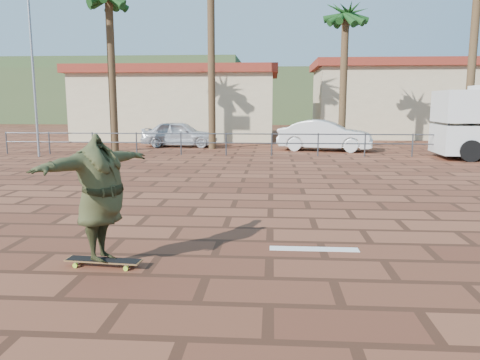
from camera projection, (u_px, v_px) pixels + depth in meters
The scene contains 14 objects.
ground at pixel (270, 228), 8.62m from camera, with size 120.00×120.00×0.00m, color brown.
paint_stripe at pixel (314, 249), 7.39m from camera, with size 1.40×0.22×0.01m, color white.
guardrail at pixel (272, 140), 20.32m from camera, with size 24.06×0.06×1.00m.
flagpole at pixel (34, 45), 19.36m from camera, with size 1.30×0.10×8.00m.
palm_far_left at pixel (109, 2), 21.31m from camera, with size 2.40×2.40×8.25m.
palm_center at pixel (346, 18), 22.60m from camera, with size 2.40×2.40×7.75m.
building_west at pixel (180, 103), 30.31m from camera, with size 12.60×7.60×4.50m.
building_east at pixel (392, 99), 31.28m from camera, with size 10.60×6.60×5.00m.
hill_front at pixel (273, 97), 57.34m from camera, with size 70.00×18.00×6.00m, color #384C28.
hill_back at pixel (113, 90), 64.59m from camera, with size 35.00×14.00×8.00m, color #384C28.
longboard at pixel (104, 261), 6.59m from camera, with size 1.10×0.34×0.11m.
skateboarder at pixel (100, 198), 6.44m from camera, with size 2.18×0.59×1.77m, color #373A1F.
car_silver at pixel (180, 134), 24.59m from camera, with size 1.59×3.96×1.35m, color silver.
car_white at pixel (325, 135), 22.53m from camera, with size 1.56×4.47×1.47m, color silver.
Camera 1 is at (0.02, -8.38, 2.28)m, focal length 35.00 mm.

